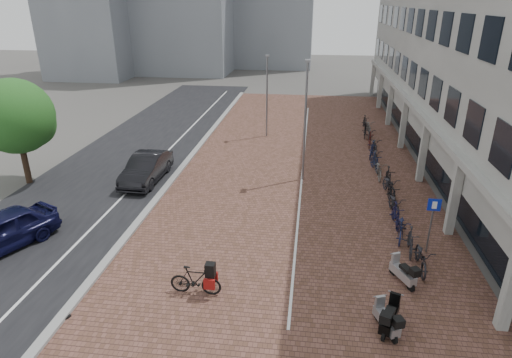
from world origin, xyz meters
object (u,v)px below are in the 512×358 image
at_px(car_dark, 146,168).
at_px(parking_sign, 432,217).
at_px(hero_bike, 195,280).
at_px(scooter_mid, 390,316).
at_px(scooter_front, 403,271).
at_px(scooter_back, 387,319).

bearing_deg(car_dark, parking_sign, -21.64).
bearing_deg(car_dark, hero_bike, -59.97).
distance_m(car_dark, scooter_mid, 15.84).
bearing_deg(scooter_front, hero_bike, 165.71).
bearing_deg(scooter_mid, scooter_front, 93.78).
relative_size(scooter_mid, scooter_back, 1.07).
distance_m(hero_bike, scooter_front, 7.43).
relative_size(hero_bike, parking_sign, 0.76).
height_order(car_dark, scooter_back, car_dark).
height_order(scooter_back, parking_sign, parking_sign).
relative_size(scooter_front, parking_sign, 0.60).
distance_m(scooter_front, scooter_back, 2.80).
distance_m(car_dark, hero_bike, 11.01).
bearing_deg(hero_bike, scooter_mid, -97.54).
bearing_deg(scooter_front, parking_sign, 32.47).
bearing_deg(hero_bike, scooter_back, -98.48).
bearing_deg(scooter_mid, parking_sign, 87.58).
bearing_deg(scooter_back, car_dark, 117.20).
relative_size(car_dark, parking_sign, 1.92).
relative_size(car_dark, hero_bike, 2.53).
height_order(scooter_mid, parking_sign, parking_sign).
xyz_separation_m(car_dark, scooter_mid, (11.79, -10.58, -0.24)).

